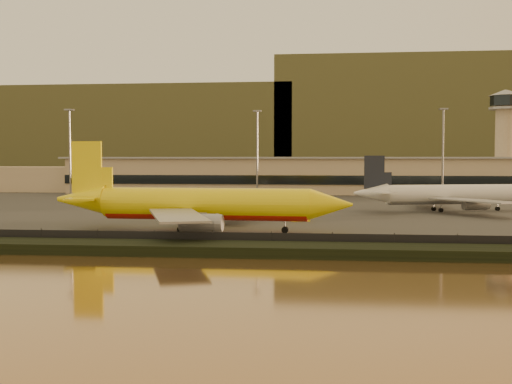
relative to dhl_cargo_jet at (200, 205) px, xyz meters
The scene contains 12 objects.
ground 13.92m from the dhl_cargo_jet, 28.67° to the right, with size 900.00×900.00×0.00m, color black.
embankment 26.28m from the dhl_cargo_jet, 63.70° to the right, with size 320.00×7.00×1.40m, color black.
tarmac 89.57m from the dhl_cargo_jet, 82.61° to the left, with size 320.00×220.00×0.20m, color #2D2D2D.
perimeter_fence 22.72m from the dhl_cargo_jet, 59.18° to the right, with size 300.00×0.05×2.20m, color black.
terminal_building 119.31m from the dhl_cargo_jet, 91.45° to the left, with size 202.00×25.00×12.60m.
control_tower 149.95m from the dhl_cargo_jet, 56.83° to the left, with size 11.20×11.20×35.50m.
apron_light_masts 74.47m from the dhl_cargo_jet, 68.90° to the left, with size 152.20×12.20×25.40m.
distant_hills 334.90m from the dhl_cargo_jet, 91.58° to the left, with size 470.00×160.00×70.00m.
dhl_cargo_jet is the anchor object (origin of this frame).
white_narrowbody_jet 66.45m from the dhl_cargo_jet, 43.65° to the left, with size 43.57×41.61×12.70m.
gse_vehicle_yellow 25.00m from the dhl_cargo_jet, 50.72° to the left, with size 3.68×1.66×1.66m, color yellow.
gse_vehicle_white 25.44m from the dhl_cargo_jet, 109.15° to the left, with size 4.14×1.86×1.86m, color white.
Camera 1 is at (9.14, -97.38, 12.27)m, focal length 45.00 mm.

